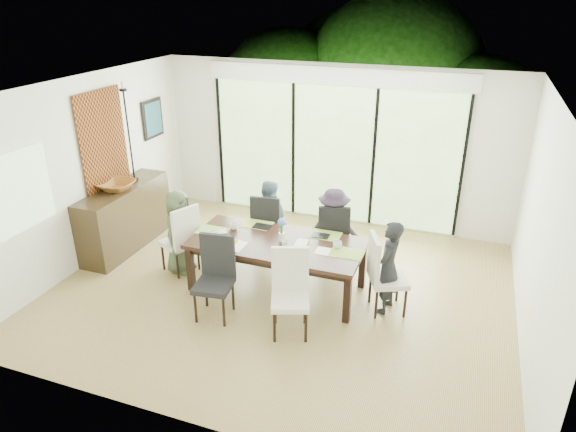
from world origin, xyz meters
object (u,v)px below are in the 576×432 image
(chair_right_end, at_px, (389,274))
(cup_a, at_px, (233,226))
(laptop, at_px, (216,234))
(person_right_end, at_px, (388,267))
(bowl, at_px, (116,186))
(chair_far_right, at_px, (333,234))
(cup_b, at_px, (285,244))
(person_far_left, at_px, (269,219))
(sideboard, at_px, (125,217))
(chair_far_left, at_px, (269,224))
(vase, at_px, (282,237))
(chair_near_right, at_px, (290,295))
(person_far_right, at_px, (333,229))
(chair_near_left, at_px, (213,280))
(cup_c, at_px, (338,245))
(table_top, at_px, (277,244))
(chair_left_end, at_px, (179,237))
(person_left_end, at_px, (179,232))

(chair_right_end, distance_m, cup_a, 2.22)
(chair_right_end, bearing_deg, laptop, 68.88)
(person_right_end, distance_m, bowl, 4.20)
(chair_far_right, bearing_deg, person_right_end, 122.27)
(cup_b, relative_size, bowl, 0.18)
(person_far_left, xyz_separation_m, sideboard, (-2.24, -0.45, -0.12))
(cup_a, xyz_separation_m, sideboard, (-1.99, 0.23, -0.26))
(chair_far_left, height_order, vase, chair_far_left)
(chair_far_left, height_order, bowl, bowl)
(chair_far_right, relative_size, chair_near_right, 1.00)
(person_far_right, xyz_separation_m, sideboard, (-3.24, -0.45, -0.12))
(vase, bearing_deg, chair_near_left, -120.87)
(vase, relative_size, bowl, 0.22)
(cup_b, bearing_deg, chair_far_right, 67.17)
(sideboard, distance_m, bowl, 0.57)
(cup_c, xyz_separation_m, sideboard, (-3.49, 0.28, -0.26))
(person_far_left, height_order, cup_b, person_far_left)
(chair_far_left, distance_m, chair_near_right, 1.96)
(person_right_end, distance_m, cup_b, 1.34)
(chair_right_end, xyz_separation_m, cup_b, (-1.35, -0.10, 0.23))
(sideboard, bearing_deg, chair_far_left, 11.99)
(table_top, bearing_deg, cup_c, 7.13)
(person_far_left, bearing_deg, person_right_end, 151.35)
(cup_c, relative_size, bowl, 0.22)
(chair_far_right, relative_size, bowl, 1.99)
(chair_far_left, xyz_separation_m, person_far_right, (1.00, -0.02, 0.09))
(chair_left_end, xyz_separation_m, sideboard, (-1.19, 0.38, -0.03))
(chair_left_end, height_order, person_far_right, person_far_right)
(chair_left_end, relative_size, cup_a, 8.87)
(chair_far_right, distance_m, person_far_right, 0.09)
(person_far_left, height_order, bowl, person_far_left)
(person_far_right, distance_m, laptop, 1.68)
(chair_far_left, relative_size, cup_a, 8.87)
(cup_c, bearing_deg, laptop, -173.09)
(chair_near_left, distance_m, person_right_end, 2.16)
(chair_left_end, bearing_deg, table_top, 114.34)
(chair_near_left, relative_size, bowl, 1.99)
(chair_far_left, bearing_deg, person_far_right, 172.55)
(person_far_left, relative_size, cup_c, 10.40)
(vase, distance_m, bowl, 2.76)
(chair_left_end, relative_size, chair_near_left, 1.00)
(chair_far_left, relative_size, cup_b, 11.00)
(cup_a, bearing_deg, chair_left_end, -169.38)
(person_far_right, bearing_deg, person_right_end, 126.52)
(person_far_left, bearing_deg, chair_right_end, 151.57)
(chair_left_end, xyz_separation_m, chair_near_right, (2.00, -0.87, 0.00))
(person_left_end, height_order, cup_a, person_left_end)
(cup_b, bearing_deg, chair_far_left, 122.28)
(bowl, bearing_deg, person_far_left, 13.94)
(vase, bearing_deg, cup_a, 172.41)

